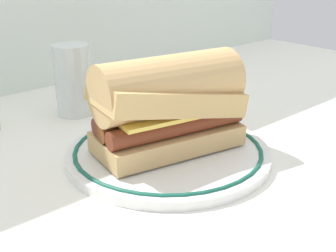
% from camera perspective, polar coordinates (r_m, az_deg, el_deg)
% --- Properties ---
extents(ground_plane, '(1.50, 1.50, 0.00)m').
position_cam_1_polar(ground_plane, '(0.61, 1.26, -4.01)').
color(ground_plane, white).
extents(plate, '(0.27, 0.27, 0.01)m').
position_cam_1_polar(plate, '(0.61, 0.00, -3.23)').
color(plate, white).
rests_on(plate, ground_plane).
extents(sausage_sandwich, '(0.20, 0.12, 0.12)m').
position_cam_1_polar(sausage_sandwich, '(0.59, 0.00, 2.83)').
color(sausage_sandwich, tan).
rests_on(sausage_sandwich, plate).
extents(drinking_glass, '(0.06, 0.06, 0.12)m').
position_cam_1_polar(drinking_glass, '(0.77, -11.53, 5.03)').
color(drinking_glass, silver).
rests_on(drinking_glass, ground_plane).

